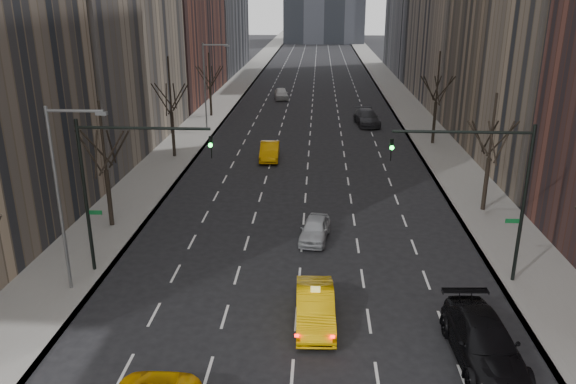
# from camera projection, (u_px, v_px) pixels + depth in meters

# --- Properties ---
(sidewalk_left) EXTENTS (4.50, 320.00, 0.15)m
(sidewalk_left) POSITION_uv_depth(u_px,v_px,m) (232.00, 92.00, 84.26)
(sidewalk_left) COLOR slate
(sidewalk_left) RESTS_ON ground
(sidewalk_right) EXTENTS (4.50, 320.00, 0.15)m
(sidewalk_right) POSITION_uv_depth(u_px,v_px,m) (396.00, 93.00, 83.00)
(sidewalk_right) COLOR slate
(sidewalk_right) RESTS_ON ground
(tree_lw_b) EXTENTS (3.36, 3.50, 7.82)m
(tree_lw_b) POSITION_uv_depth(u_px,v_px,m) (106.00, 170.00, 34.05)
(tree_lw_b) COLOR black
(tree_lw_b) RESTS_ON ground
(tree_lw_c) EXTENTS (3.36, 3.50, 8.74)m
(tree_lw_c) POSITION_uv_depth(u_px,v_px,m) (172.00, 113.00, 49.02)
(tree_lw_c) COLOR black
(tree_lw_c) RESTS_ON ground
(tree_lw_d) EXTENTS (3.36, 3.50, 7.36)m
(tree_lw_d) POSITION_uv_depth(u_px,v_px,m) (210.00, 87.00, 66.14)
(tree_lw_d) COLOR black
(tree_lw_d) RESTS_ON ground
(tree_rw_b) EXTENTS (3.36, 3.50, 7.82)m
(tree_rw_b) POSITION_uv_depth(u_px,v_px,m) (489.00, 158.00, 36.58)
(tree_rw_b) COLOR black
(tree_rw_b) RESTS_ON ground
(tree_rw_c) EXTENTS (3.36, 3.50, 8.74)m
(tree_rw_c) POSITION_uv_depth(u_px,v_px,m) (436.00, 103.00, 53.44)
(tree_rw_c) COLOR black
(tree_rw_c) RESTS_ON ground
(traffic_mast_left) EXTENTS (6.69, 0.39, 8.00)m
(traffic_mast_left) POSITION_uv_depth(u_px,v_px,m) (116.00, 173.00, 27.66)
(traffic_mast_left) COLOR black
(traffic_mast_left) RESTS_ON ground
(traffic_mast_right) EXTENTS (6.69, 0.39, 8.00)m
(traffic_mast_right) POSITION_uv_depth(u_px,v_px,m) (491.00, 179.00, 26.72)
(traffic_mast_right) COLOR black
(traffic_mast_right) RESTS_ON ground
(streetlight_near) EXTENTS (2.83, 0.22, 9.00)m
(streetlight_near) POSITION_uv_depth(u_px,v_px,m) (64.00, 182.00, 25.82)
(streetlight_near) COLOR slate
(streetlight_near) RESTS_ON ground
(streetlight_far) EXTENTS (2.83, 0.22, 9.00)m
(streetlight_far) POSITION_uv_depth(u_px,v_px,m) (208.00, 78.00, 58.80)
(streetlight_far) COLOR slate
(streetlight_far) RESTS_ON ground
(taxi_sedan) EXTENTS (1.83, 4.81, 1.57)m
(taxi_sedan) POSITION_uv_depth(u_px,v_px,m) (315.00, 307.00, 24.68)
(taxi_sedan) COLOR #EFB005
(taxi_sedan) RESTS_ON ground
(silver_sedan_ahead) EXTENTS (2.09, 4.10, 1.34)m
(silver_sedan_ahead) POSITION_uv_depth(u_px,v_px,m) (315.00, 229.00, 33.25)
(silver_sedan_ahead) COLOR #A6A9AE
(silver_sedan_ahead) RESTS_ON ground
(parked_suv_black) EXTENTS (2.65, 5.96, 1.70)m
(parked_suv_black) POSITION_uv_depth(u_px,v_px,m) (483.00, 341.00, 22.14)
(parked_suv_black) COLOR black
(parked_suv_black) RESTS_ON ground
(far_taxi) EXTENTS (1.78, 4.69, 1.53)m
(far_taxi) POSITION_uv_depth(u_px,v_px,m) (270.00, 151.00, 49.52)
(far_taxi) COLOR orange
(far_taxi) RESTS_ON ground
(far_suv_grey) EXTENTS (2.96, 6.00, 1.68)m
(far_suv_grey) POSITION_uv_depth(u_px,v_px,m) (367.00, 117.00, 62.78)
(far_suv_grey) COLOR #2D2D32
(far_suv_grey) RESTS_ON ground
(far_car_white) EXTENTS (2.37, 4.74, 1.55)m
(far_car_white) POSITION_uv_depth(u_px,v_px,m) (281.00, 94.00, 78.45)
(far_car_white) COLOR silver
(far_car_white) RESTS_ON ground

